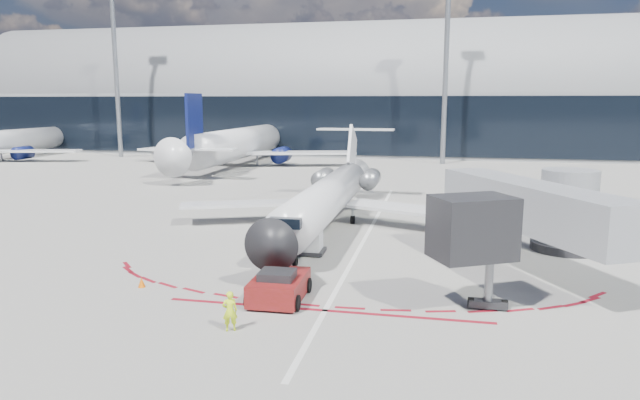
% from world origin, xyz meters
% --- Properties ---
extents(ground, '(260.00, 260.00, 0.00)m').
position_xyz_m(ground, '(0.00, 0.00, 0.00)').
color(ground, gray).
rests_on(ground, ground).
extents(apron_centerline, '(0.25, 40.00, 0.01)m').
position_xyz_m(apron_centerline, '(0.00, 2.00, 0.01)').
color(apron_centerline, silver).
rests_on(apron_centerline, ground).
extents(apron_stop_bar, '(14.00, 0.25, 0.01)m').
position_xyz_m(apron_stop_bar, '(0.00, -11.50, 0.01)').
color(apron_stop_bar, maroon).
rests_on(apron_stop_bar, ground).
extents(terminal_building, '(150.00, 24.15, 24.00)m').
position_xyz_m(terminal_building, '(0.00, 64.97, 8.52)').
color(terminal_building, gray).
rests_on(terminal_building, ground).
extents(jet_bridge, '(10.03, 15.20, 4.90)m').
position_xyz_m(jet_bridge, '(9.79, -3.01, 3.01)').
color(jet_bridge, gray).
rests_on(jet_bridge, ground).
extents(light_mast_west, '(0.70, 0.70, 25.00)m').
position_xyz_m(light_mast_west, '(-45.00, 48.00, 12.50)').
color(light_mast_west, gray).
rests_on(light_mast_west, ground).
extents(light_mast_centre, '(0.70, 0.70, 25.00)m').
position_xyz_m(light_mast_centre, '(5.00, 48.00, 12.50)').
color(light_mast_centre, gray).
rests_on(light_mast_centre, ground).
extents(regional_jet, '(22.06, 27.21, 6.81)m').
position_xyz_m(regional_jet, '(-2.87, 4.58, 2.28)').
color(regional_jet, silver).
rests_on(regional_jet, ground).
extents(pushback_tug, '(2.42, 5.53, 1.43)m').
position_xyz_m(pushback_tug, '(-2.26, -10.62, 0.63)').
color(pushback_tug, '#61140D').
rests_on(pushback_tug, ground).
extents(ramp_worker, '(0.69, 0.61, 1.60)m').
position_xyz_m(ramp_worker, '(-3.16, -14.34, 0.80)').
color(ramp_worker, '#DAFF1A').
rests_on(ramp_worker, ground).
extents(uld_container, '(1.94, 1.66, 1.79)m').
position_xyz_m(uld_container, '(-2.74, -2.80, 0.88)').
color(uld_container, black).
rests_on(uld_container, ground).
extents(safety_cone_left, '(0.34, 0.34, 0.48)m').
position_xyz_m(safety_cone_left, '(-9.16, -10.25, 0.24)').
color(safety_cone_left, '#EF6305').
rests_on(safety_cone_left, ground).
extents(safety_cone_right, '(0.33, 0.33, 0.47)m').
position_xyz_m(safety_cone_right, '(-3.58, -7.87, 0.23)').
color(safety_cone_right, '#EF6305').
rests_on(safety_cone_right, ground).
extents(bg_airliner_1, '(37.04, 39.22, 11.98)m').
position_xyz_m(bg_airliner_1, '(-22.21, 41.34, 5.99)').
color(bg_airliner_1, silver).
rests_on(bg_airliner_1, ground).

